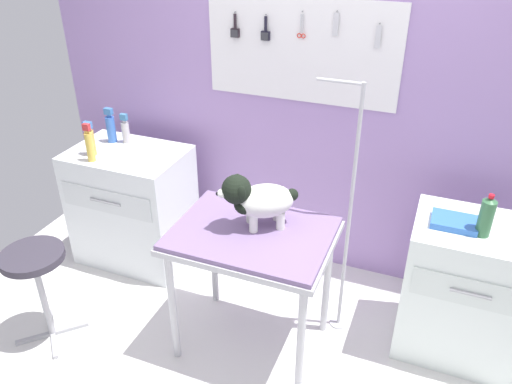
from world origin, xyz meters
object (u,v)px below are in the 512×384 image
Objects in this scene: grooming_table at (252,245)px; cabinet_right at (465,290)px; shampoo_bottle at (90,141)px; soda_bottle at (486,217)px; stool at (35,268)px; grooming_arm at (347,227)px; counter_left at (133,206)px; dog at (257,199)px.

grooming_table is 1.27m from cabinet_right.
grooming_table is 1.42m from shampoo_bottle.
stool is at bearing -161.54° from soda_bottle.
stool is at bearing -155.13° from grooming_arm.
shampoo_bottle reaches higher than grooming_table.
shampoo_bottle is at bearing -179.13° from cabinet_right.
counter_left reaches higher than grooming_table.
grooming_arm is 6.63× the size of soda_bottle.
grooming_arm reaches higher than stool.
stool is (-1.20, -0.42, -0.21)m from grooming_table.
dog is 1.74× the size of soda_bottle.
stool is (-1.20, -0.47, -0.47)m from dog.
counter_left is (-1.16, 0.52, -0.30)m from grooming_table.
cabinet_right is 3.55× the size of soda_bottle.
dog is 1.39m from shampoo_bottle.
cabinet_right is at bearing 18.29° from dog.
cabinet_right is at bearing 19.93° from stool.
soda_bottle is at bearing -89.24° from cabinet_right.
shampoo_bottle is at bearing 165.78° from dog.
grooming_arm is 2.52× the size of stool.
soda_bottle reaches higher than stool.
stool is (-2.35, -0.85, 0.10)m from cabinet_right.
cabinet_right is at bearing 90.76° from soda_bottle.
dog is 1.19m from soda_bottle.
dog reaches higher than shampoo_bottle.
counter_left is 2.31m from cabinet_right.
counter_left is 1.02× the size of cabinet_right.
dog is at bearing -21.63° from counter_left.
grooming_table is 0.55× the size of grooming_arm.
grooming_table is 1.02× the size of cabinet_right.
grooming_table is at bearing -142.36° from grooming_arm.
shampoo_bottle is at bearing 178.38° from grooming_arm.
grooming_arm is at bearing 24.87° from stool.
shampoo_bottle is 2.50m from soda_bottle.
cabinet_right is at bearing -2.02° from counter_left.
soda_bottle is at bearing -0.68° from shampoo_bottle.
grooming_arm is at bearing -178.27° from soda_bottle.
grooming_table is 1.28m from stool.
dog reaches higher than cabinet_right.
grooming_arm is at bearing -6.03° from counter_left.
dog is 0.48× the size of counter_left.
grooming_table is at bearing -24.07° from counter_left.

